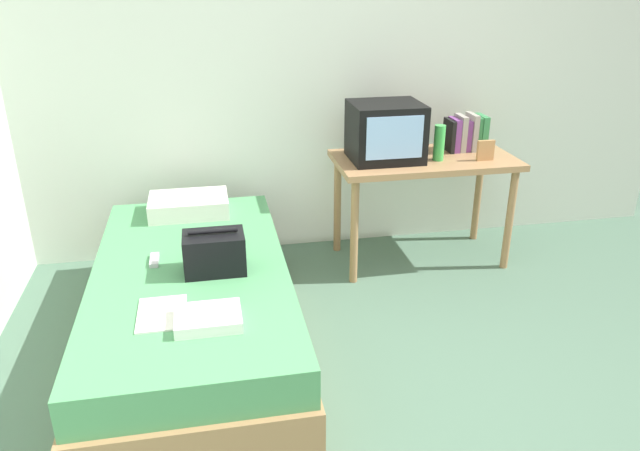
# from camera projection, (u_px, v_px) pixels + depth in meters

# --- Properties ---
(ground_plane) EXTENTS (8.00, 8.00, 0.00)m
(ground_plane) POSITION_uv_depth(u_px,v_px,m) (404.00, 422.00, 2.67)
(ground_plane) COLOR #4C6B56
(wall_back) EXTENTS (5.20, 0.10, 2.60)m
(wall_back) POSITION_uv_depth(u_px,v_px,m) (318.00, 59.00, 3.96)
(wall_back) COLOR silver
(wall_back) RESTS_ON ground
(bed) EXTENTS (1.00, 2.00, 0.46)m
(bed) POSITION_uv_depth(u_px,v_px,m) (194.00, 306.00, 3.15)
(bed) COLOR #9E754C
(bed) RESTS_ON ground
(desk) EXTENTS (1.16, 0.60, 0.73)m
(desk) POSITION_uv_depth(u_px,v_px,m) (424.00, 171.00, 3.93)
(desk) COLOR #9E754C
(desk) RESTS_ON ground
(tv) EXTENTS (0.44, 0.39, 0.36)m
(tv) POSITION_uv_depth(u_px,v_px,m) (385.00, 132.00, 3.78)
(tv) COLOR black
(tv) RESTS_ON desk
(water_bottle) EXTENTS (0.07, 0.07, 0.23)m
(water_bottle) POSITION_uv_depth(u_px,v_px,m) (439.00, 143.00, 3.79)
(water_bottle) COLOR green
(water_bottle) RESTS_ON desk
(book_row) EXTENTS (0.26, 0.17, 0.24)m
(book_row) POSITION_uv_depth(u_px,v_px,m) (466.00, 133.00, 4.01)
(book_row) COLOR black
(book_row) RESTS_ON desk
(picture_frame) EXTENTS (0.11, 0.02, 0.13)m
(picture_frame) POSITION_uv_depth(u_px,v_px,m) (486.00, 150.00, 3.81)
(picture_frame) COLOR #B27F4C
(picture_frame) RESTS_ON desk
(pillow) EXTENTS (0.48, 0.33, 0.11)m
(pillow) POSITION_uv_depth(u_px,v_px,m) (189.00, 205.00, 3.71)
(pillow) COLOR silver
(pillow) RESTS_ON bed
(handbag) EXTENTS (0.30, 0.20, 0.22)m
(handbag) POSITION_uv_depth(u_px,v_px,m) (214.00, 253.00, 2.98)
(handbag) COLOR black
(handbag) RESTS_ON bed
(magazine) EXTENTS (0.21, 0.29, 0.01)m
(magazine) POSITION_uv_depth(u_px,v_px,m) (162.00, 313.00, 2.64)
(magazine) COLOR white
(magazine) RESTS_ON bed
(remote_dark) EXTENTS (0.04, 0.16, 0.02)m
(remote_dark) POSITION_uv_depth(u_px,v_px,m) (211.00, 322.00, 2.56)
(remote_dark) COLOR black
(remote_dark) RESTS_ON bed
(remote_silver) EXTENTS (0.04, 0.14, 0.02)m
(remote_silver) POSITION_uv_depth(u_px,v_px,m) (154.00, 260.00, 3.11)
(remote_silver) COLOR #B7B7BC
(remote_silver) RESTS_ON bed
(folded_towel) EXTENTS (0.28, 0.22, 0.05)m
(folded_towel) POSITION_uv_depth(u_px,v_px,m) (208.00, 318.00, 2.56)
(folded_towel) COLOR white
(folded_towel) RESTS_ON bed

